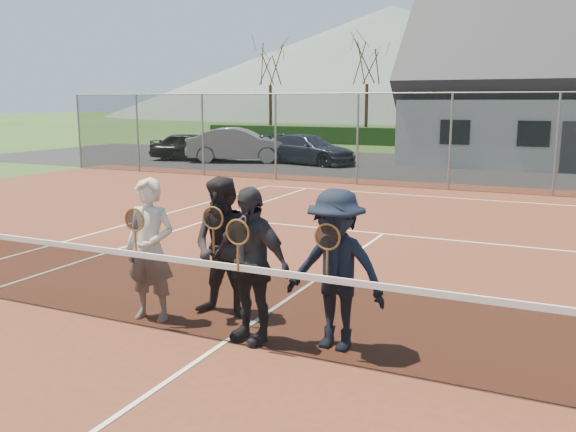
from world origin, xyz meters
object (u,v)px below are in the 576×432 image
object	(u,v)px
player_c	(250,265)
tennis_net	(224,299)
car_c	(309,150)
player_a	(150,250)
player_d	(336,270)
car_a	(192,146)
car_b	(240,145)
player_b	(225,248)

from	to	relation	value
player_c	tennis_net	bearing A→B (deg)	-138.55
car_c	player_a	bearing A→B (deg)	-149.50
car_c	player_a	distance (m)	19.72
tennis_net	player_c	distance (m)	0.49
car_c	player_d	bearing A→B (deg)	-142.90
car_a	player_d	xyz separation A→B (m)	(13.98, -17.98, 0.26)
car_c	car_b	bearing A→B (deg)	111.06
car_a	car_b	size ratio (longest dim) A/B	0.82
car_b	player_c	distance (m)	21.28
player_d	tennis_net	bearing A→B (deg)	-161.38
player_b	player_c	world-z (taller)	same
tennis_net	player_a	xyz separation A→B (m)	(-1.24, 0.29, 0.38)
car_b	player_c	world-z (taller)	player_c
player_a	player_c	bearing A→B (deg)	-3.41
player_a	player_d	world-z (taller)	same
player_d	car_b	bearing A→B (deg)	122.37
tennis_net	player_b	distance (m)	0.98
car_b	player_b	xyz separation A→B (m)	(9.93, -17.86, 0.14)
car_a	car_c	world-z (taller)	car_a
player_c	player_b	bearing A→B (deg)	139.19
player_b	player_d	world-z (taller)	same
player_c	car_a	bearing A→B (deg)	125.60
car_b	player_d	bearing A→B (deg)	-168.57
car_a	player_a	xyz separation A→B (m)	(11.55, -18.10, 0.26)
car_b	player_a	world-z (taller)	player_a
car_a	car_b	xyz separation A→B (m)	(2.42, 0.26, 0.12)
car_c	player_b	xyz separation A→B (m)	(6.70, -18.32, 0.27)
player_c	player_d	bearing A→B (deg)	11.74
car_c	player_c	world-z (taller)	player_c
car_a	car_c	size ratio (longest dim) A/B	0.86
car_a	player_c	xyz separation A→B (m)	(13.02, -18.18, 0.26)
player_d	car_a	bearing A→B (deg)	127.87
car_b	tennis_net	world-z (taller)	car_b
player_b	player_d	size ratio (longest dim) A/B	1.00
car_c	car_a	bearing A→B (deg)	110.29
car_c	tennis_net	world-z (taller)	car_c
player_a	player_d	bearing A→B (deg)	2.67
tennis_net	player_b	xyz separation A→B (m)	(-0.45, 0.78, 0.38)
car_a	player_c	world-z (taller)	player_c
player_a	player_c	distance (m)	1.47
car_c	player_d	size ratio (longest dim) A/B	2.49
tennis_net	car_a	bearing A→B (deg)	124.83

